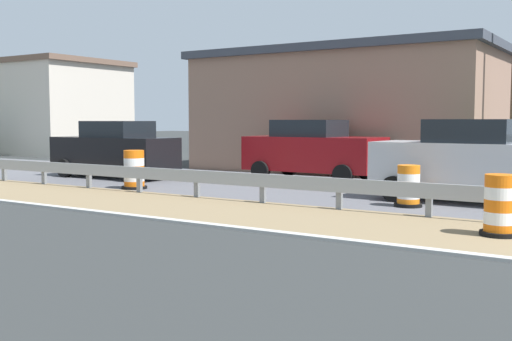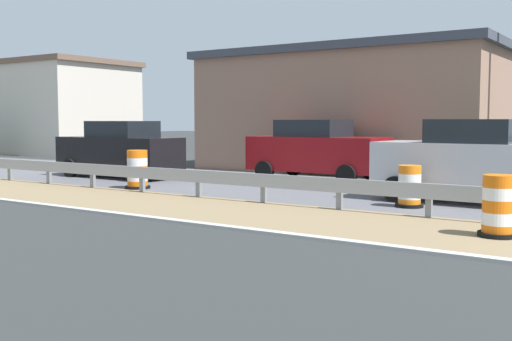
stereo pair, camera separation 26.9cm
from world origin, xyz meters
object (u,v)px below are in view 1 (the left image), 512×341
car_mid_far_lane (313,150)px  car_trailing_far_lane (115,149)px  traffic_barrel_nearest (500,208)px  traffic_barrel_mid (134,171)px  traffic_barrel_close (408,188)px  car_lead_near_lane (465,161)px

car_mid_far_lane → car_trailing_far_lane: 6.87m
traffic_barrel_nearest → car_trailing_far_lane: size_ratio=0.23×
traffic_barrel_mid → traffic_barrel_close: bearing=-85.0°
car_lead_near_lane → car_mid_far_lane: bearing=-25.7°
traffic_barrel_mid → car_mid_far_lane: car_mid_far_lane is taller
car_mid_far_lane → car_trailing_far_lane: bearing=-154.0°
car_lead_near_lane → car_trailing_far_lane: (-0.01, 11.86, -0.02)m
traffic_barrel_nearest → traffic_barrel_close: 3.65m
traffic_barrel_nearest → traffic_barrel_mid: size_ratio=0.95×
traffic_barrel_close → car_mid_far_lane: (4.49, 4.80, 0.58)m
traffic_barrel_close → traffic_barrel_nearest: bearing=-136.5°
traffic_barrel_close → car_mid_far_lane: car_mid_far_lane is taller
traffic_barrel_mid → car_mid_far_lane: 6.09m
traffic_barrel_nearest → car_trailing_far_lane: 14.12m
traffic_barrel_mid → car_mid_far_lane: size_ratio=0.25×
traffic_barrel_nearest → car_mid_far_lane: 10.24m
car_lead_near_lane → car_mid_far_lane: car_lead_near_lane is taller
car_lead_near_lane → car_mid_far_lane: size_ratio=0.94×
car_lead_near_lane → traffic_barrel_close: bearing=61.5°
car_trailing_far_lane → car_mid_far_lane: bearing=-153.3°
traffic_barrel_nearest → car_lead_near_lane: (4.15, 1.63, 0.53)m
traffic_barrel_close → car_trailing_far_lane: bearing=82.3°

